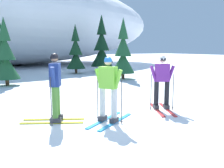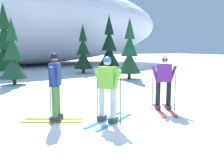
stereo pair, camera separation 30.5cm
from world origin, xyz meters
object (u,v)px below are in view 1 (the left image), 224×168
object	(u,v)px
pine_tree_center_left	(6,57)
pine_tree_center	(76,53)
skier_lime_jacket	(108,88)
pine_tree_center_right	(123,54)
skier_navy_jacket	(55,86)
pine_tree_far_right	(102,48)
skier_purple_jacket	(162,81)

from	to	relation	value
pine_tree_center_left	pine_tree_center	world-z (taller)	pine_tree_center
skier_lime_jacket	pine_tree_center_left	world-z (taller)	pine_tree_center_left
pine_tree_center_left	pine_tree_center_right	distance (m)	6.73
skier_navy_jacket	pine_tree_center_right	world-z (taller)	pine_tree_center_right
pine_tree_center	pine_tree_far_right	bearing A→B (deg)	1.25
pine_tree_center	pine_tree_center_right	bearing A→B (deg)	-75.40
skier_purple_jacket	pine_tree_center_right	size ratio (longest dim) A/B	0.45
skier_purple_jacket	skier_navy_jacket	xyz separation A→B (m)	(-3.28, 0.49, 0.05)
skier_purple_jacket	skier_navy_jacket	world-z (taller)	skier_navy_jacket
pine_tree_center_left	pine_tree_far_right	size ratio (longest dim) A/B	0.77
skier_lime_jacket	pine_tree_center	distance (m)	12.63
skier_navy_jacket	pine_tree_center	xyz separation A→B (m)	(5.29, 11.15, 0.62)
skier_lime_jacket	pine_tree_center_left	size ratio (longest dim) A/B	0.49
skier_lime_jacket	pine_tree_center_left	xyz separation A→B (m)	(-1.32, 8.14, 0.57)
skier_lime_jacket	pine_tree_center	world-z (taller)	pine_tree_center
skier_lime_jacket	skier_navy_jacket	bearing A→B (deg)	146.30
skier_purple_jacket	pine_tree_center_right	bearing A→B (deg)	65.18
skier_purple_jacket	pine_tree_far_right	distance (m)	12.50
skier_purple_jacket	pine_tree_center	xyz separation A→B (m)	(2.01, 11.64, 0.67)
pine_tree_center	pine_tree_center_right	xyz separation A→B (m)	(1.21, -4.66, 0.02)
pine_tree_center_right	pine_tree_center_left	bearing A→B (deg)	172.45
pine_tree_center	skier_lime_jacket	bearing A→B (deg)	-109.14
pine_tree_center_left	pine_tree_center_right	size ratio (longest dim) A/B	0.93
skier_lime_jacket	skier_navy_jacket	distance (m)	1.39
pine_tree_center	pine_tree_center_right	world-z (taller)	pine_tree_center_right
skier_purple_jacket	skier_navy_jacket	bearing A→B (deg)	171.49
pine_tree_center	skier_purple_jacket	bearing A→B (deg)	-99.81
skier_navy_jacket	pine_tree_far_right	xyz separation A→B (m)	(7.58, 11.20, 0.97)
skier_lime_jacket	pine_tree_center	size ratio (longest dim) A/B	0.46
skier_navy_jacket	skier_lime_jacket	bearing A→B (deg)	-33.70
pine_tree_center_right	skier_navy_jacket	bearing A→B (deg)	-135.08
skier_navy_jacket	pine_tree_center_right	xyz separation A→B (m)	(6.50, 6.49, 0.64)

